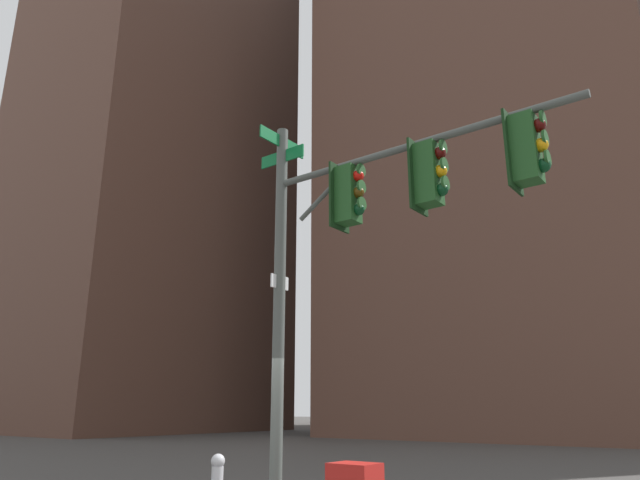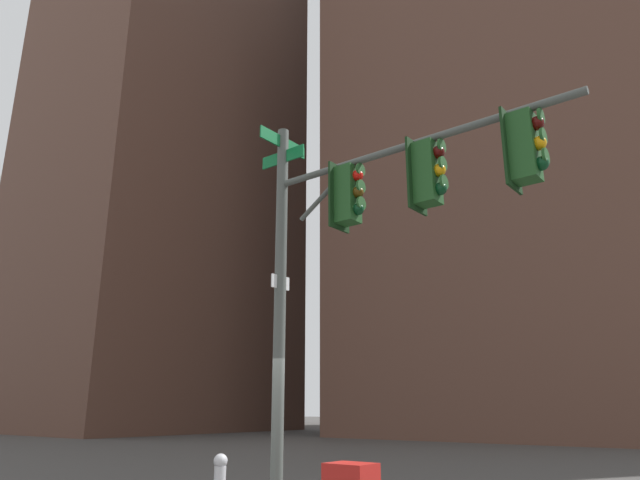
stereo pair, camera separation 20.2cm
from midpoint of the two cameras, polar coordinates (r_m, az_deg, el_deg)
signal_pole_assembly at (r=9.41m, az=5.48°, el=2.16°), size 1.24×5.91×6.81m
fire_hydrant at (r=11.69m, az=-9.34°, el=-22.03°), size 0.34×0.26×0.87m
building_brick_nearside at (r=44.10m, az=18.88°, el=6.59°), size 19.05×20.87×36.37m
building_brick_midblock at (r=54.53m, az=-15.12°, el=7.05°), size 20.13×17.08×45.58m
building_glass_tower at (r=61.85m, az=23.98°, el=20.66°), size 31.74×29.81×74.96m
building_brick_farside at (r=65.42m, az=13.77°, el=5.76°), size 23.67×15.00×51.51m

